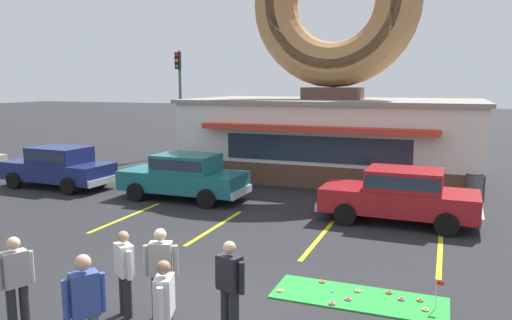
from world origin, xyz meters
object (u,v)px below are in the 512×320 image
car_teal (184,175)px  trash_bin (474,187)px  pedestrian_hooded_kid (161,270)px  pedestrian_beanie_man (230,284)px  car_red (400,194)px  pedestrian_blue_sweater_man (165,308)px  golf_ball (332,291)px  pedestrian_clipboard_woman (16,280)px  car_navy (58,165)px  pedestrian_crossing_woman (85,307)px  putting_flag_pin (439,288)px  traffic_light_pole (180,89)px  pedestrian_leather_jacket_man (125,270)px

car_teal → trash_bin: (9.50, 3.28, -0.37)m
pedestrian_hooded_kid → pedestrian_beanie_man: (1.32, -0.08, -0.03)m
trash_bin → pedestrian_beanie_man: bearing=-109.7°
car_red → car_teal: size_ratio=1.01×
pedestrian_blue_sweater_man → golf_ball: bearing=62.5°
car_teal → pedestrian_hooded_kid: 9.08m
car_teal → pedestrian_clipboard_woman: pedestrian_clipboard_woman is taller
car_red → golf_ball: bearing=-97.6°
car_navy → pedestrian_crossing_woman: bearing=-46.1°
car_navy → pedestrian_crossing_woman: size_ratio=2.67×
car_red → car_teal: same height
golf_ball → car_navy: bearing=153.7°
putting_flag_pin → car_navy: car_navy is taller
golf_ball → pedestrian_crossing_woman: pedestrian_crossing_woman is taller
pedestrian_clipboard_woman → car_red: bearing=59.6°
traffic_light_pole → golf_ball: bearing=-52.0°
pedestrian_clipboard_woman → pedestrian_beanie_man: pedestrian_clipboard_woman is taller
pedestrian_hooded_kid → trash_bin: (5.43, 11.40, -0.40)m
golf_ball → trash_bin: size_ratio=0.04×
golf_ball → pedestrian_leather_jacket_man: bearing=-145.2°
putting_flag_pin → traffic_light_pole: bearing=132.1°
pedestrian_leather_jacket_man → car_red: bearing=63.3°
golf_ball → putting_flag_pin: 1.97m
putting_flag_pin → car_navy: bearing=156.7°
car_navy → pedestrian_blue_sweater_man: car_navy is taller
car_red → pedestrian_hooded_kid: 8.39m
putting_flag_pin → pedestrian_blue_sweater_man: 4.91m
car_red → pedestrian_crossing_woman: (-3.41, -9.48, 0.09)m
golf_ball → car_red: size_ratio=0.01×
car_teal → car_navy: (-5.57, 0.00, 0.00)m
pedestrian_leather_jacket_man → trash_bin: size_ratio=1.58×
car_red → traffic_light_pole: (-12.79, 9.76, 2.84)m
car_red → traffic_light_pole: traffic_light_pole is taller
pedestrian_crossing_woman → car_teal: bearing=111.8°
golf_ball → car_teal: size_ratio=0.01×
pedestrian_hooded_kid → pedestrian_leather_jacket_man: pedestrian_hooded_kid is taller
car_teal → golf_ball: bearing=-42.4°
pedestrian_blue_sweater_man → pedestrian_crossing_woman: bearing=-149.2°
car_red → traffic_light_pole: size_ratio=0.79×
car_red → pedestrian_hooded_kid: bearing=-113.0°
car_teal → pedestrian_beanie_man: (5.39, -8.20, -0.00)m
pedestrian_leather_jacket_man → pedestrian_beanie_man: size_ratio=0.97×
pedestrian_blue_sweater_man → car_teal: bearing=117.6°
car_red → pedestrian_blue_sweater_man: size_ratio=2.91×
car_red → pedestrian_beanie_man: 8.04m
pedestrian_hooded_kid → pedestrian_crossing_woman: bearing=-94.3°
putting_flag_pin → traffic_light_pole: 21.08m
golf_ball → pedestrian_blue_sweater_man: bearing=-117.5°
pedestrian_beanie_man → golf_ball: bearing=61.1°
golf_ball → car_navy: size_ratio=0.01×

